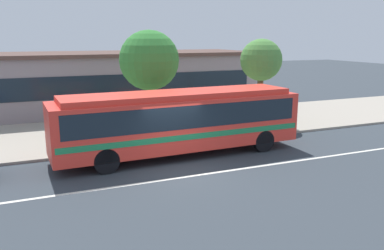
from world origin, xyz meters
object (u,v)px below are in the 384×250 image
at_px(street_tree_near_stop, 149,61).
at_px(street_tree_mid_block, 261,61).
at_px(pedestrian_walking_along_curb, 147,119).
at_px(transit_bus, 179,119).
at_px(pedestrian_waiting_near_sign, 61,126).

distance_m(street_tree_near_stop, street_tree_mid_block, 6.63).
bearing_deg(street_tree_near_stop, pedestrian_walking_along_curb, -116.06).
height_order(transit_bus, street_tree_mid_block, street_tree_mid_block).
bearing_deg(street_tree_mid_block, pedestrian_waiting_near_sign, -175.39).
relative_size(transit_bus, street_tree_near_stop, 2.04).
bearing_deg(street_tree_mid_block, transit_bus, -149.42).
height_order(pedestrian_walking_along_curb, street_tree_mid_block, street_tree_mid_block).
xyz_separation_m(pedestrian_waiting_near_sign, pedestrian_walking_along_curb, (4.06, -0.07, 0.01)).
xyz_separation_m(transit_bus, pedestrian_walking_along_curb, (-0.65, 2.89, -0.52)).
xyz_separation_m(pedestrian_walking_along_curb, street_tree_near_stop, (0.56, 1.14, 2.81)).
bearing_deg(transit_bus, street_tree_mid_block, 30.58).
bearing_deg(transit_bus, pedestrian_walking_along_curb, 102.60).
height_order(transit_bus, pedestrian_waiting_near_sign, transit_bus).
relative_size(pedestrian_waiting_near_sign, pedestrian_walking_along_curb, 0.98).
distance_m(pedestrian_waiting_near_sign, pedestrian_walking_along_curb, 4.06).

